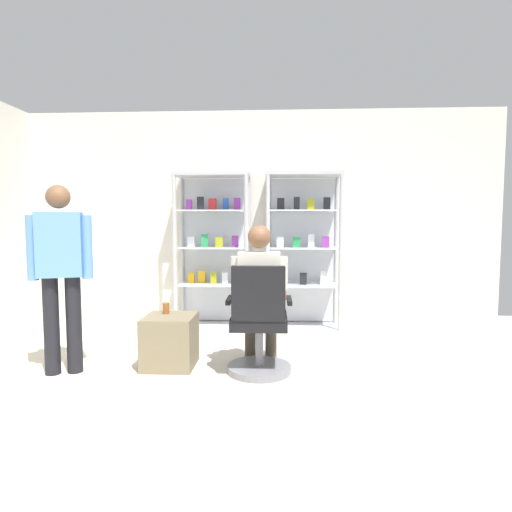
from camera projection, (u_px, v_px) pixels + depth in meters
The scene contains 9 objects.
ground_plane at pixel (236, 438), 2.63m from camera, with size 7.20×7.20×0.00m, color beige.
back_wall at pixel (259, 219), 5.51m from camera, with size 6.00×0.10×2.70m, color silver.
display_cabinet_left at pixel (214, 250), 5.33m from camera, with size 0.90×0.45×1.90m.
display_cabinet_right at pixel (303, 251), 5.27m from camera, with size 0.90×0.45×1.90m.
office_chair at pixel (259, 330), 3.70m from camera, with size 0.56×0.56×0.96m.
seated_shopkeeper at pixel (260, 290), 3.84m from camera, with size 0.49×0.57×1.29m.
storage_crate at pixel (170, 341), 3.92m from camera, with size 0.45×0.46×0.47m, color #72664C.
tea_glass at pixel (166, 308), 3.99m from camera, with size 0.06×0.06×0.10m, color brown.
standing_customer at pixel (61, 267), 3.69m from camera, with size 0.50×0.32×1.63m.
Camera 1 is at (0.26, -2.52, 1.33)m, focal length 30.22 mm.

